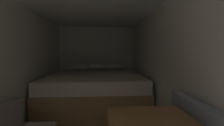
{
  "coord_description": "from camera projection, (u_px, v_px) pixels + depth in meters",
  "views": [
    {
      "loc": [
        0.18,
        -0.29,
        1.29
      ],
      "look_at": [
        0.36,
        2.7,
        1.09
      ],
      "focal_mm": 24.44,
      "sensor_mm": 36.0,
      "label": 1
    }
  ],
  "objects": [
    {
      "name": "bed",
      "position": [
        95.0,
        91.0,
        3.56
      ],
      "size": [
        2.08,
        2.04,
        0.98
      ],
      "color": "#9E7247",
      "rests_on": "ground"
    },
    {
      "name": "wall_back",
      "position": [
        97.0,
        61.0,
        4.59
      ],
      "size": [
        2.3,
        0.05,
        2.06
      ],
      "primitive_type": "cube",
      "color": "silver",
      "rests_on": "ground"
    },
    {
      "name": "wall_right",
      "position": [
        166.0,
        70.0,
        2.27
      ],
      "size": [
        0.05,
        4.74,
        2.06
      ],
      "primitive_type": "cube",
      "color": "silver",
      "rests_on": "ground"
    },
    {
      "name": "wall_left",
      "position": [
        10.0,
        71.0,
        2.14
      ],
      "size": [
        0.05,
        4.74,
        2.06
      ],
      "primitive_type": "cube",
      "color": "silver",
      "rests_on": "ground"
    }
  ]
}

